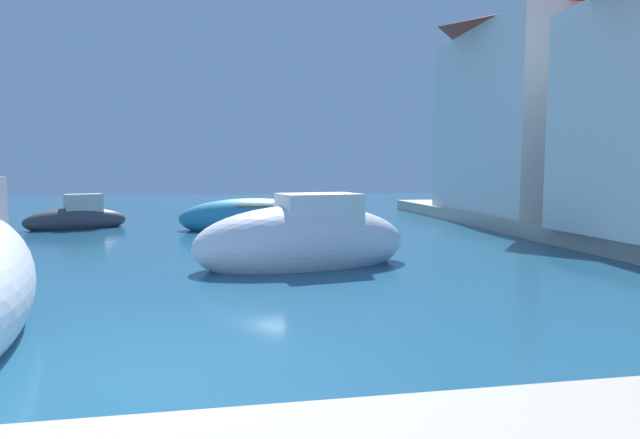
# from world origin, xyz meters

# --- Properties ---
(ground) EXTENTS (80.00, 80.00, 0.00)m
(ground) POSITION_xyz_m (0.00, 0.00, 0.00)
(ground) COLOR #1E5170
(quay_promenade) EXTENTS (44.00, 32.00, 0.50)m
(quay_promenade) POSITION_xyz_m (4.32, -0.37, 0.25)
(quay_promenade) COLOR #BCB29E
(quay_promenade) RESTS_ON ground
(moored_boat_1) EXTENTS (5.46, 2.31, 1.46)m
(moored_boat_1) POSITION_xyz_m (1.89, 13.40, 0.40)
(moored_boat_1) COLOR teal
(moored_boat_1) RESTS_ON ground
(moored_boat_2) EXTENTS (3.63, 2.38, 1.47)m
(moored_boat_2) POSITION_xyz_m (-4.41, 15.04, 0.35)
(moored_boat_2) COLOR #3F3F47
(moored_boat_2) RESTS_ON ground
(moored_boat_3) EXTENTS (5.14, 2.81, 2.00)m
(moored_boat_3) POSITION_xyz_m (2.59, 6.10, 0.54)
(moored_boat_3) COLOR white
(moored_boat_3) RESTS_ON ground
(waterfront_building_annex) EXTENTS (6.00, 7.80, 7.94)m
(waterfront_building_annex) POSITION_xyz_m (13.00, 13.82, 4.52)
(waterfront_building_annex) COLOR white
(waterfront_building_annex) RESTS_ON quay_promenade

